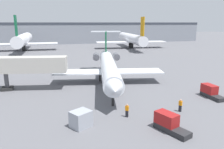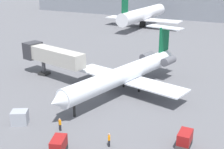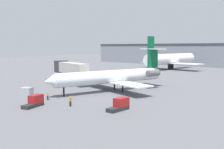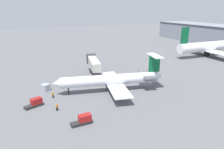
% 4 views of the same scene
% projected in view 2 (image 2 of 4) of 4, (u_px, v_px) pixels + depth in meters
% --- Properties ---
extents(ground_plane, '(400.00, 400.00, 0.10)m').
position_uv_depth(ground_plane, '(107.00, 88.00, 51.76)').
color(ground_plane, '#5B5B60').
extents(regional_jet, '(21.04, 30.32, 9.31)m').
position_uv_depth(regional_jet, '(127.00, 73.00, 49.37)').
color(regional_jet, silver).
rests_on(regional_jet, ground_plane).
extents(jet_bridge, '(14.69, 5.80, 5.97)m').
position_uv_depth(jet_bridge, '(49.00, 55.00, 55.89)').
color(jet_bridge, '#B7B2A8').
rests_on(jet_bridge, ground_plane).
extents(ground_crew_marshaller, '(0.48, 0.45, 1.69)m').
position_uv_depth(ground_crew_marshaller, '(60.00, 124.00, 37.79)').
color(ground_crew_marshaller, black).
rests_on(ground_crew_marshaller, ground_plane).
extents(ground_crew_loader, '(0.43, 0.48, 1.69)m').
position_uv_depth(ground_crew_loader, '(109.00, 140.00, 34.36)').
color(ground_crew_loader, black).
rests_on(ground_crew_loader, ground_plane).
extents(baggage_tug_lead, '(1.51, 4.04, 1.90)m').
position_uv_depth(baggage_tug_lead, '(184.00, 142.00, 34.02)').
color(baggage_tug_lead, '#262628').
rests_on(baggage_tug_lead, ground_plane).
extents(baggage_tug_trailing, '(2.69, 4.24, 1.90)m').
position_uv_depth(baggage_tug_trailing, '(58.00, 149.00, 32.69)').
color(baggage_tug_trailing, '#262628').
rests_on(baggage_tug_trailing, ground_plane).
extents(cargo_container_uld, '(2.67, 2.56, 1.84)m').
position_uv_depth(cargo_container_uld, '(20.00, 117.00, 39.45)').
color(cargo_container_uld, '#999EA8').
rests_on(cargo_container_uld, ground_plane).
extents(terminal_building, '(165.21, 22.04, 11.33)m').
position_uv_depth(terminal_building, '(210.00, 4.00, 125.92)').
color(terminal_building, gray).
rests_on(terminal_building, ground_plane).
extents(parked_airliner_west_end, '(27.36, 32.50, 13.73)m').
position_uv_depth(parked_airliner_west_end, '(143.00, 15.00, 105.76)').
color(parked_airliner_west_end, white).
rests_on(parked_airliner_west_end, ground_plane).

